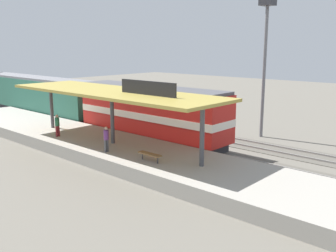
{
  "coord_description": "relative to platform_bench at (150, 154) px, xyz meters",
  "views": [
    {
      "loc": [
        -21.75,
        -20.84,
        7.78
      ],
      "look_at": [
        -1.38,
        -2.45,
        2.0
      ],
      "focal_mm": 40.77,
      "sensor_mm": 36.0,
      "label": 1
    }
  ],
  "objects": [
    {
      "name": "ground_plane",
      "position": [
        8.0,
        5.13,
        -1.34
      ],
      "size": [
        120.0,
        120.0,
        0.0
      ],
      "primitive_type": "plane",
      "color": "#666056"
    },
    {
      "name": "track_near",
      "position": [
        6.0,
        5.13,
        -1.31
      ],
      "size": [
        3.2,
        110.0,
        0.16
      ],
      "color": "#565249",
      "rests_on": "ground"
    },
    {
      "name": "track_far",
      "position": [
        10.6,
        5.13,
        -1.31
      ],
      "size": [
        3.2,
        110.0,
        0.16
      ],
      "color": "#565249",
      "rests_on": "ground"
    },
    {
      "name": "platform",
      "position": [
        1.4,
        5.13,
        -0.89
      ],
      "size": [
        6.0,
        44.0,
        0.9
      ],
      "primitive_type": "cube",
      "color": "#9E998E",
      "rests_on": "ground"
    },
    {
      "name": "station_canopy",
      "position": [
        1.4,
        5.04,
        3.19
      ],
      "size": [
        5.2,
        18.0,
        4.7
      ],
      "color": "#47474C",
      "rests_on": "platform"
    },
    {
      "name": "platform_bench",
      "position": [
        0.0,
        0.0,
        0.0
      ],
      "size": [
        0.44,
        1.7,
        0.5
      ],
      "color": "#333338",
      "rests_on": "platform"
    },
    {
      "name": "locomotive",
      "position": [
        6.0,
        5.88,
        1.07
      ],
      "size": [
        2.93,
        14.43,
        4.44
      ],
      "color": "#28282D",
      "rests_on": "track_near"
    },
    {
      "name": "passenger_carriage_front",
      "position": [
        6.0,
        23.88,
        0.97
      ],
      "size": [
        2.9,
        20.0,
        4.24
      ],
      "color": "#28282D",
      "rests_on": "track_near"
    },
    {
      "name": "light_mast",
      "position": [
        13.8,
        0.01,
        7.05
      ],
      "size": [
        1.1,
        1.1,
        11.7
      ],
      "color": "slate",
      "rests_on": "ground"
    },
    {
      "name": "person_waiting",
      "position": [
        -0.41,
        3.62,
        0.51
      ],
      "size": [
        0.34,
        0.34,
        1.71
      ],
      "color": "#4C4C51",
      "rests_on": "platform"
    },
    {
      "name": "person_walking",
      "position": [
        -0.13,
        9.9,
        0.51
      ],
      "size": [
        0.34,
        0.34,
        1.71
      ],
      "color": "maroon",
      "rests_on": "platform"
    }
  ]
}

